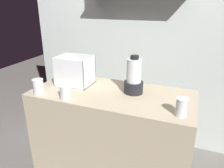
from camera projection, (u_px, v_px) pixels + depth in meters
counter at (112, 136)px, 2.01m from camera, size 1.40×0.64×0.90m
back_wall_unit at (137, 37)px, 2.38m from camera, size 2.60×0.24×2.50m
carrot_display_bin at (75, 76)px, 2.02m from camera, size 0.32×0.24×0.26m
blender_pitcher at (134, 78)px, 1.81m from camera, size 0.17×0.17×0.33m
juice_cup_pomegranate_far_left at (38, 87)px, 1.81m from camera, size 0.09×0.09×0.13m
juice_cup_beet_left at (66, 92)px, 1.72m from camera, size 0.10×0.10×0.12m
juice_cup_orange_middle at (182, 108)px, 1.46m from camera, size 0.08×0.08×0.13m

